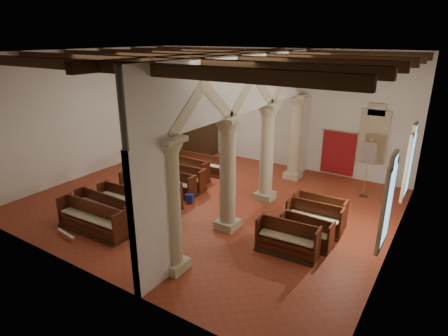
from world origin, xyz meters
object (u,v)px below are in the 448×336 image
pipe_organ (200,130)px  processional_banner (366,178)px  lectern (224,155)px  aisle_pew_0 (287,243)px  nave_pew_0 (92,223)px

pipe_organ → processional_banner: (9.76, -1.45, -0.54)m
lectern → aisle_pew_0: size_ratio=0.53×
nave_pew_0 → pipe_organ: bearing=101.9°
nave_pew_0 → aisle_pew_0: nave_pew_0 is taller
pipe_organ → nave_pew_0: size_ratio=1.54×
processional_banner → nave_pew_0: 11.14m
pipe_organ → processional_banner: 9.89m
nave_pew_0 → aisle_pew_0: (6.33, 2.44, 0.01)m
lectern → nave_pew_0: size_ratio=0.38×
lectern → aisle_pew_0: 9.20m
aisle_pew_0 → processional_banner: bearing=77.1°
lectern → processional_banner: (7.49, -0.53, 0.38)m
pipe_organ → processional_banner: bearing=-8.5°
pipe_organ → lectern: size_ratio=4.09×
lectern → nave_pew_0: nave_pew_0 is taller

